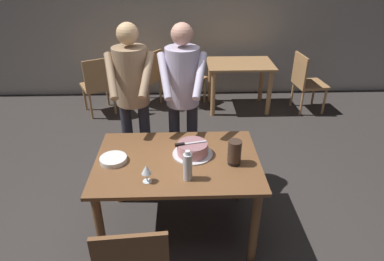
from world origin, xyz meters
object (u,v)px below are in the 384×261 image
background_chair_1 (98,84)px  background_chair_2 (147,76)px  cake_on_platter (193,149)px  background_chair_0 (306,81)px  background_chair_3 (185,76)px  hurricane_lamp (234,152)px  cake_knife (184,144)px  person_cutting_cake (183,92)px  background_table (239,73)px  main_dining_table (178,171)px  water_bottle (188,166)px  person_standing_beside (133,91)px  plate_stack (113,159)px  wine_glass_near (146,170)px

background_chair_1 → background_chair_2: (0.70, 0.30, 0.00)m
cake_on_platter → background_chair_1: background_chair_1 is taller
background_chair_0 → background_chair_2: size_ratio=1.00×
cake_on_platter → background_chair_3: size_ratio=0.38×
hurricane_lamp → cake_knife: bearing=161.9°
background_chair_3 → background_chair_0: bearing=-9.2°
person_cutting_cake → background_table: 2.20m
main_dining_table → water_bottle: 0.36m
main_dining_table → cake_on_platter: 0.22m
background_chair_1 → background_chair_2: 0.77m
person_standing_beside → background_chair_3: bearing=75.5°
plate_stack → background_chair_1: 2.58m
main_dining_table → background_chair_3: 2.79m
person_cutting_cake → background_chair_1: (-1.25, 1.79, -0.58)m
wine_glass_near → plate_stack: bearing=137.2°
hurricane_lamp → background_chair_3: size_ratio=0.23×
background_table → background_chair_1: bearing=-175.6°
person_standing_beside → background_chair_2: bearing=91.9°
plate_stack → background_chair_3: background_chair_3 is taller
cake_on_platter → cake_knife: bearing=-167.2°
cake_knife → background_table: size_ratio=0.27×
cake_knife → background_chair_2: size_ratio=0.30×
main_dining_table → background_chair_1: background_chair_1 is taller
cake_on_platter → background_chair_3: (-0.02, 2.71, -0.31)m
person_standing_beside → background_chair_2: person_standing_beside is taller
plate_stack → person_cutting_cake: (0.58, 0.69, 0.31)m
person_cutting_cake → background_chair_1: bearing=125.1°
cake_on_platter → person_standing_beside: size_ratio=0.20×
wine_glass_near → water_bottle: water_bottle is taller
main_dining_table → background_chair_1: 2.74m
water_bottle → background_chair_1: 3.04m
main_dining_table → background_chair_0: background_chair_0 is taller
main_dining_table → plate_stack: plate_stack is taller
background_chair_1 → background_chair_2: same height
person_cutting_cake → person_standing_beside: bearing=176.4°
water_bottle → person_cutting_cake: 0.97m
cake_knife → person_standing_beside: 0.84m
hurricane_lamp → background_chair_0: (1.50, 2.56, -0.37)m
water_bottle → background_chair_0: 3.35m
hurricane_lamp → background_chair_0: 2.99m
cake_on_platter → plate_stack: size_ratio=1.55×
wine_glass_near → background_table: wine_glass_near is taller
water_bottle → person_standing_beside: size_ratio=0.15×
cake_knife → main_dining_table: bearing=-135.9°
hurricane_lamp → main_dining_table: bearing=170.9°
background_chair_1 → background_chair_0: bearing=0.5°
background_chair_0 → main_dining_table: bearing=-128.1°
hurricane_lamp → background_chair_1: (-1.66, 2.54, -0.37)m
water_bottle → plate_stack: bearing=157.0°
background_chair_1 → background_chair_2: bearing=23.3°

